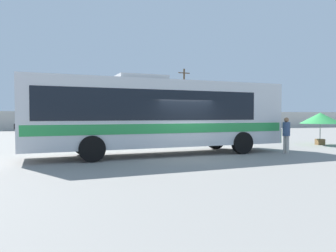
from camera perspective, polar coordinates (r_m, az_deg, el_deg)
The scene contains 11 objects.
ground_plane at distance 23.78m, azimuth -4.00°, elevation -2.46°, with size 300.00×300.00×0.00m, color gray.
perimeter_wall at distance 41.80m, azimuth -8.40°, elevation 1.01°, with size 80.00×0.30×2.32m, color beige.
coach_bus_silver_green at distance 14.59m, azimuth -1.99°, elevation 2.35°, with size 12.24×4.18×3.62m.
attendant_by_bus_door at distance 16.20m, azimuth 20.57°, elevation -1.19°, with size 0.42×0.42×1.73m.
vendor_umbrella_near_gate_green at distance 21.65m, azimuth 25.79°, elevation 1.22°, with size 2.45×2.45×1.99m.
parked_car_leftmost_black at distance 37.73m, azimuth -22.61°, elevation 0.17°, with size 4.43×2.08×1.41m.
parked_car_second_red at distance 37.37m, azimuth -13.86°, elevation 0.33°, with size 4.50×2.15×1.53m.
parked_car_third_grey at distance 37.76m, azimuth -5.40°, elevation 0.37°, with size 4.30×2.07×1.51m.
utility_pole_near at distance 45.82m, azimuth 2.91°, elevation 5.22°, with size 1.79×0.43×8.52m.
roadside_tree_left at distance 48.85m, azimuth -22.97°, elevation 5.20°, with size 5.10×5.10×6.91m.
roadside_tree_midleft at distance 46.18m, azimuth -9.39°, elevation 5.73°, with size 4.53×4.53×6.84m.
Camera 1 is at (-4.16, -13.34, 1.83)m, focal length 33.78 mm.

